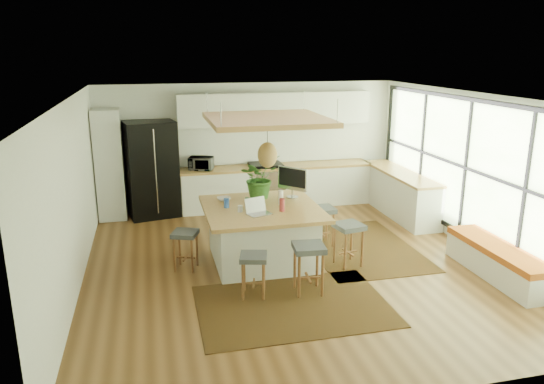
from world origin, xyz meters
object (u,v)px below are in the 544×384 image
object	(u,v)px
fridge	(152,173)
island	(262,234)
laptop	(259,207)
stool_right_back	(322,226)
stool_right_front	(348,245)
microwave	(201,162)
stool_near_right	(308,270)
stool_left_side	(186,248)
stool_near_left	(254,273)
monitor	(292,183)
island_plant	(259,182)

from	to	relation	value
fridge	island	distance (m)	3.39
laptop	stool_right_back	bearing A→B (deg)	13.04
stool_right_front	fridge	bearing A→B (deg)	131.39
fridge	microwave	size ratio (longest dim) A/B	4.02
island	stool_right_front	bearing A→B (deg)	-21.22
stool_near_right	stool_left_side	bearing A→B (deg)	142.85
stool_near_left	laptop	size ratio (longest dim) A/B	1.69
stool_right_back	monitor	world-z (taller)	monitor
island	laptop	xyz separation A→B (m)	(-0.12, -0.37, 0.58)
stool_left_side	island	bearing A→B (deg)	2.28
laptop	monitor	world-z (taller)	monitor
monitor	island_plant	world-z (taller)	island_plant
stool_right_front	island_plant	xyz separation A→B (m)	(-1.24, 1.05, 0.86)
microwave	island_plant	xyz separation A→B (m)	(0.75, -2.39, 0.12)
stool_near_left	island_plant	xyz separation A→B (m)	(0.46, 1.75, 0.86)
fridge	monitor	xyz separation A→B (m)	(2.33, -2.48, 0.26)
stool_near_right	stool_right_back	bearing A→B (deg)	65.57
fridge	stool_right_front	size ratio (longest dim) A/B	2.81
stool_near_right	monitor	size ratio (longest dim) A/B	1.26
monitor	microwave	bearing A→B (deg)	165.10
monitor	microwave	world-z (taller)	monitor
island	stool_left_side	world-z (taller)	island
stool_left_side	island_plant	xyz separation A→B (m)	(1.32, 0.59, 0.86)
stool_left_side	laptop	distance (m)	1.36
microwave	stool_right_back	bearing A→B (deg)	-34.37
fridge	stool_near_right	size ratio (longest dim) A/B	2.71
stool_near_left	stool_near_right	distance (m)	0.79
stool_near_right	microwave	world-z (taller)	microwave
fridge	laptop	size ratio (longest dim) A/B	5.33
fridge	island_plant	size ratio (longest dim) A/B	2.73
stool_near_left	stool_near_right	bearing A→B (deg)	-5.60
island	stool_near_left	bearing A→B (deg)	-107.65
stool_right_back	island	bearing A→B (deg)	-159.64
stool_right_back	laptop	world-z (taller)	laptop
island_plant	stool_near_right	bearing A→B (deg)	-80.11
stool_near_left	monitor	xyz separation A→B (m)	(1.02, 1.64, 0.83)
stool_right_front	stool_left_side	xyz separation A→B (m)	(-2.56, 0.46, 0.00)
stool_near_left	laptop	distance (m)	1.13
stool_near_left	stool_right_back	world-z (taller)	stool_right_back
fridge	stool_right_back	bearing A→B (deg)	-51.62
island	island_plant	distance (m)	0.92
stool_right_back	island_plant	bearing A→B (deg)	174.96
microwave	island_plant	distance (m)	2.51
stool_near_left	stool_right_front	bearing A→B (deg)	22.61
fridge	island	bearing A→B (deg)	-70.78
stool_left_side	stool_near_right	bearing A→B (deg)	-37.15
monitor	island_plant	bearing A→B (deg)	-143.96
stool_left_side	stool_right_back	bearing A→B (deg)	11.37
stool_left_side	island_plant	world-z (taller)	island_plant
microwave	laptop	bearing A→B (deg)	-61.58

